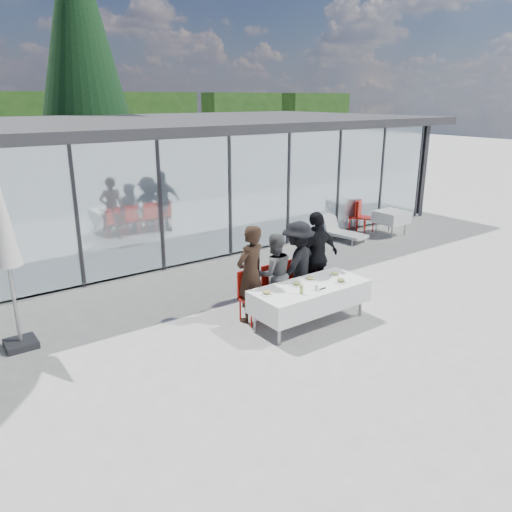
{
  "coord_description": "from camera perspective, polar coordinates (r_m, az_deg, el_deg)",
  "views": [
    {
      "loc": [
        -5.86,
        -6.59,
        4.05
      ],
      "look_at": [
        -0.19,
        1.2,
        0.97
      ],
      "focal_mm": 35.0,
      "sensor_mm": 36.0,
      "label": 1
    }
  ],
  "objects": [
    {
      "name": "market_umbrella",
      "position": [
        8.83,
        -26.9,
        2.41
      ],
      "size": [
        0.5,
        0.5,
        3.0
      ],
      "color": "black",
      "rests_on": "ground"
    },
    {
      "name": "diner_a",
      "position": [
        9.24,
        -0.64,
        -2.07
      ],
      "size": [
        0.82,
        0.82,
        1.85
      ],
      "primitive_type": "imported",
      "rotation": [
        0.0,
        0.0,
        3.38
      ],
      "color": "black",
      "rests_on": "ground"
    },
    {
      "name": "diner_chair_c",
      "position": [
        10.04,
        4.75,
        -2.85
      ],
      "size": [
        0.44,
        0.44,
        0.97
      ],
      "color": "red",
      "rests_on": "ground"
    },
    {
      "name": "diner_d",
      "position": [
        10.22,
        6.91,
        -0.12
      ],
      "size": [
        1.11,
        1.11,
        1.89
      ],
      "primitive_type": "imported",
      "rotation": [
        0.0,
        0.0,
        3.14
      ],
      "color": "black",
      "rests_on": "ground"
    },
    {
      "name": "folded_eyeglasses",
      "position": [
        9.09,
        7.63,
        -3.71
      ],
      "size": [
        0.14,
        0.03,
        0.01
      ],
      "primitive_type": "cube",
      "color": "black",
      "rests_on": "dining_table"
    },
    {
      "name": "spare_chair_b",
      "position": [
        16.07,
        10.99,
        4.75
      ],
      "size": [
        0.61,
        0.61,
        0.97
      ],
      "color": "red",
      "rests_on": "ground"
    },
    {
      "name": "conifer_tree",
      "position": [
        20.69,
        -19.5,
        22.14
      ],
      "size": [
        4.0,
        4.0,
        10.5
      ],
      "color": "#382316",
      "rests_on": "ground"
    },
    {
      "name": "spare_table_right",
      "position": [
        15.82,
        15.22,
        4.31
      ],
      "size": [
        0.86,
        0.86,
        0.74
      ],
      "color": "white",
      "rests_on": "ground"
    },
    {
      "name": "plate_d",
      "position": [
        9.79,
        9.01,
        -2.06
      ],
      "size": [
        0.24,
        0.24,
        0.07
      ],
      "color": "white",
      "rests_on": "dining_table"
    },
    {
      "name": "plate_c",
      "position": [
        9.49,
        6.21,
        -2.59
      ],
      "size": [
        0.24,
        0.24,
        0.07
      ],
      "color": "white",
      "rests_on": "dining_table"
    },
    {
      "name": "dining_table",
      "position": [
        9.31,
        6.19,
        -4.58
      ],
      "size": [
        2.26,
        0.96,
        0.75
      ],
      "color": "white",
      "rests_on": "ground"
    },
    {
      "name": "diner_chair_b",
      "position": [
        9.68,
        2.07,
        -3.59
      ],
      "size": [
        0.44,
        0.44,
        0.97
      ],
      "color": "red",
      "rests_on": "ground"
    },
    {
      "name": "plate_extra",
      "position": [
        9.46,
        9.7,
        -2.82
      ],
      "size": [
        0.24,
        0.24,
        0.07
      ],
      "color": "white",
      "rests_on": "dining_table"
    },
    {
      "name": "plate_a",
      "position": [
        8.77,
        1.22,
        -4.23
      ],
      "size": [
        0.24,
        0.24,
        0.07
      ],
      "color": "white",
      "rests_on": "dining_table"
    },
    {
      "name": "plate_b",
      "position": [
        9.2,
        4.66,
        -3.21
      ],
      "size": [
        0.24,
        0.24,
        0.07
      ],
      "color": "white",
      "rests_on": "dining_table"
    },
    {
      "name": "spare_chair_a",
      "position": [
        16.04,
        12.08,
        4.66
      ],
      "size": [
        0.6,
        0.6,
        0.97
      ],
      "color": "red",
      "rests_on": "ground"
    },
    {
      "name": "diner_chair_d",
      "position": [
        10.35,
        6.85,
        -2.27
      ],
      "size": [
        0.44,
        0.44,
        0.97
      ],
      "color": "red",
      "rests_on": "ground"
    },
    {
      "name": "pavilion",
      "position": [
        16.83,
        -8.12,
        11.03
      ],
      "size": [
        14.8,
        8.8,
        3.44
      ],
      "color": "gray",
      "rests_on": "ground"
    },
    {
      "name": "diner_c",
      "position": [
        9.93,
        4.78,
        -1.0
      ],
      "size": [
        1.44,
        1.44,
        1.76
      ],
      "primitive_type": "imported",
      "rotation": [
        0.0,
        0.0,
        3.46
      ],
      "color": "black",
      "rests_on": "ground"
    },
    {
      "name": "diner_chair_a",
      "position": [
        9.37,
        -0.61,
        -4.32
      ],
      "size": [
        0.44,
        0.44,
        0.97
      ],
      "color": "red",
      "rests_on": "ground"
    },
    {
      "name": "lounger",
      "position": [
        15.1,
        9.62,
        2.9
      ],
      "size": [
        0.81,
        1.41,
        0.72
      ],
      "color": "silver",
      "rests_on": "ground"
    },
    {
      "name": "drinking_glasses",
      "position": [
        8.99,
        6.93,
        -3.64
      ],
      "size": [
        0.07,
        0.07,
        0.1
      ],
      "color": "silver",
      "rests_on": "dining_table"
    },
    {
      "name": "ground",
      "position": [
        9.71,
        5.11,
        -7.04
      ],
      "size": [
        90.0,
        90.0,
        0.0
      ],
      "primitive_type": "plane",
      "color": "#9A9992",
      "rests_on": "ground"
    },
    {
      "name": "diner_b",
      "position": [
        9.59,
        2.07,
        -2.08
      ],
      "size": [
        0.99,
        0.99,
        1.61
      ],
      "primitive_type": "imported",
      "rotation": [
        0.0,
        0.0,
        2.83
      ],
      "color": "#515151",
      "rests_on": "ground"
    },
    {
      "name": "juice_bottle",
      "position": [
        8.81,
        5.22,
        -3.84
      ],
      "size": [
        0.06,
        0.06,
        0.16
      ],
      "primitive_type": "cylinder",
      "color": "#8FB64B",
      "rests_on": "dining_table"
    }
  ]
}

